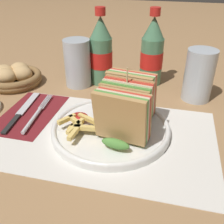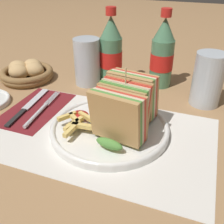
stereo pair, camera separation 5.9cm
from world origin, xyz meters
The scene contains 14 objects.
ground_plane centered at (0.00, 0.00, 0.00)m, with size 4.00×4.00×0.00m, color #9E754C.
placemat centered at (-0.01, -0.03, 0.00)m, with size 0.48×0.31×0.00m.
plate_main centered at (0.00, -0.01, 0.01)m, with size 0.26×0.26×0.02m.
club_sandwich centered at (0.03, -0.01, 0.07)m, with size 0.12×0.19×0.14m.
fries_pile centered at (-0.06, -0.05, 0.03)m, with size 0.10×0.10×0.02m.
ketchup_blob centered at (-0.07, -0.01, 0.03)m, with size 0.04×0.03×0.01m.
napkin centered at (-0.21, 0.02, 0.00)m, with size 0.13×0.21×0.00m.
fork centered at (-0.19, 0.00, 0.01)m, with size 0.03×0.18×0.01m.
knife centered at (-0.24, 0.01, 0.01)m, with size 0.04×0.20×0.00m.
coke_bottle_near centered at (-0.09, 0.24, 0.10)m, with size 0.07×0.07×0.22m.
coke_bottle_far centered at (0.05, 0.27, 0.10)m, with size 0.07×0.07×0.22m.
glass_near centered at (0.19, 0.20, 0.06)m, with size 0.08×0.08×0.14m.
glass_far centered at (-0.16, 0.21, 0.06)m, with size 0.08×0.08×0.14m.
bread_basket centered at (-0.35, 0.17, 0.02)m, with size 0.16×0.16×0.06m.
Camera 2 is at (0.17, -0.46, 0.34)m, focal length 42.00 mm.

